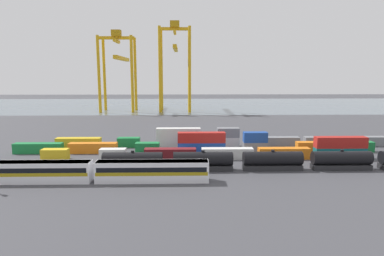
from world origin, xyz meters
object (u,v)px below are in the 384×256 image
Objects in this scene: freight_tank_row at (272,161)px; shipping_container_16 at (79,142)px; shipping_container_18 at (179,142)px; shipping_container_24 at (374,141)px; gantry_crane_west at (119,63)px; shipping_container_22 at (277,142)px; shipping_container_1 at (113,154)px; shipping_container_5 at (340,153)px; passenger_train at (94,171)px; shipping_container_3 at (227,154)px; shipping_container_7 at (38,148)px; gantry_crane_central at (175,58)px.

freight_tank_row reaches higher than shipping_container_16.
shipping_container_18 is 54.82m from shipping_container_24.
shipping_container_16 is 82.23m from shipping_container_24.
shipping_container_22 is at bearing -56.70° from gantry_crane_west.
shipping_container_1 is 44.71m from shipping_container_22.
shipping_container_5 is at bearing -19.65° from shipping_container_18.
shipping_container_16 is at bearing 180.00° from shipping_container_18.
passenger_train is 31.60m from shipping_container_3.
shipping_container_1 and shipping_container_7 have the same top height.
shipping_container_24 is at bearing 33.54° from freight_tank_row.
shipping_container_18 is (-20.04, 23.05, -0.69)m from freight_tank_row.
passenger_train is 7.08× the size of shipping_container_24.
shipping_container_16 is at bearing 154.09° from freight_tank_row.
shipping_container_5 is 74.34m from shipping_container_7.
shipping_container_24 is 0.14× the size of gantry_crane_west.
shipping_container_7 is at bearing 171.68° from shipping_container_3.
shipping_container_3 is (26.87, 0.00, 0.00)m from shipping_container_1.
gantry_crane_central is (-23.26, 114.79, 26.45)m from freight_tank_row.
shipping_container_1 is (-35.16, 9.26, -0.69)m from freight_tank_row.
shipping_container_7 is 1.00× the size of shipping_container_18.
gantry_crane_central reaches higher than gantry_crane_west.
shipping_container_3 and shipping_container_24 have the same top height.
shipping_container_16 and shipping_container_22 have the same top height.
shipping_container_7 is at bearing 174.68° from shipping_container_5.
shipping_container_7 is (-55.43, 16.16, -0.69)m from freight_tank_row.
passenger_train is at bearing -168.60° from freight_tank_row.
shipping_container_1 is 109.61m from gantry_crane_central.
shipping_container_1 is at bearing 165.24° from freight_tank_row.
shipping_container_22 is 27.41m from shipping_container_24.
shipping_container_7 is 1.00× the size of shipping_container_16.
shipping_container_3 is at bearing -49.56° from shipping_container_18.
gantry_crane_west reaches higher than passenger_train.
freight_tank_row reaches higher than shipping_container_22.
passenger_train is 0.61× the size of freight_tank_row.
shipping_container_22 is 113.78m from gantry_crane_west.
shipping_container_3 is at bearing -66.97° from gantry_crane_west.
gantry_crane_central is at bearing 75.23° from shipping_container_16.
shipping_container_3 is at bearing -19.40° from shipping_container_16.
freight_tank_row is 1.50× the size of gantry_crane_central.
gantry_crane_west is at bearing 113.03° from shipping_container_3.
shipping_container_3 and shipping_container_5 have the same top height.
shipping_container_1 is 1.00× the size of shipping_container_24.
shipping_container_1 is 110.98m from gantry_crane_west.
shipping_container_5 is 116.72m from gantry_crane_central.
shipping_container_7 and shipping_container_18 have the same top height.
passenger_train reaches higher than shipping_container_1.
freight_tank_row is at bearing 11.40° from passenger_train.
shipping_container_24 is (54.82, 0.00, 0.00)m from shipping_container_18.
passenger_train is at bearing -144.73° from shipping_container_22.
shipping_container_24 is at bearing -57.68° from gantry_crane_central.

